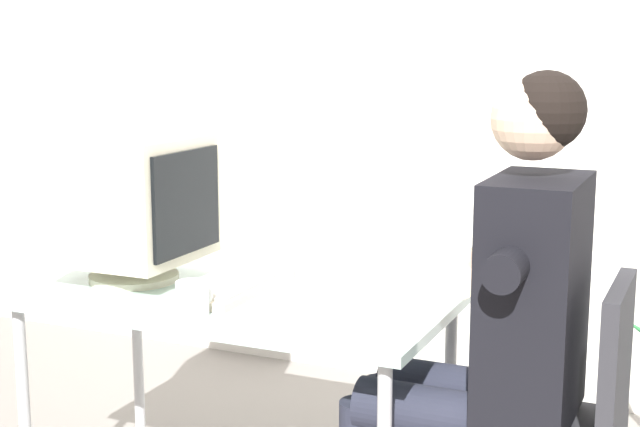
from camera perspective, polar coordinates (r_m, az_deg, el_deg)
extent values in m
cube|color=silver|center=(3.79, 9.40, 11.46)|extent=(8.00, 0.10, 3.00)
cylinder|color=#B7B7BC|center=(2.91, -17.76, -11.89)|extent=(0.04, 0.04, 0.69)
cylinder|color=#B7B7BC|center=(3.32, -11.16, -8.75)|extent=(0.04, 0.04, 0.69)
cylinder|color=#B7B7BC|center=(2.86, 7.98, -11.88)|extent=(0.04, 0.04, 0.69)
cube|color=silver|center=(2.70, -5.13, -5.13)|extent=(1.24, 0.69, 0.03)
cylinder|color=beige|center=(2.86, -11.39, -3.86)|extent=(0.27, 0.27, 0.02)
cylinder|color=beige|center=(2.85, -11.42, -3.17)|extent=(0.06, 0.06, 0.05)
cube|color=beige|center=(2.81, -11.57, 0.96)|extent=(0.38, 0.40, 0.37)
cube|color=black|center=(2.70, -8.22, 0.70)|extent=(0.01, 0.34, 0.30)
cube|color=beige|center=(2.69, -4.92, -4.55)|extent=(0.15, 0.44, 0.02)
cube|color=beige|center=(2.69, -4.92, -4.22)|extent=(0.12, 0.40, 0.01)
cube|color=#2D2D33|center=(2.37, 17.79, -8.71)|extent=(0.04, 0.37, 0.38)
cube|color=black|center=(2.36, 13.04, -5.18)|extent=(0.22, 0.38, 0.61)
sphere|color=beige|center=(2.28, 13.01, 5.72)|extent=(0.20, 0.20, 0.20)
sphere|color=black|center=(2.28, 13.77, 6.18)|extent=(0.19, 0.19, 0.19)
cylinder|color=#262838|center=(2.42, 7.26, -12.21)|extent=(0.42, 0.14, 0.14)
cylinder|color=#262838|center=(2.58, 8.45, -10.77)|extent=(0.42, 0.14, 0.14)
cylinder|color=black|center=(2.12, 11.48, -3.34)|extent=(0.09, 0.14, 0.09)
cylinder|color=black|center=(2.54, 13.68, -1.15)|extent=(0.09, 0.14, 0.09)
cylinder|color=beige|center=(2.37, 9.79, -3.09)|extent=(0.09, 0.38, 0.09)
cylinder|color=white|center=(2.46, -7.88, -5.23)|extent=(0.09, 0.09, 0.09)
torus|color=white|center=(2.50, -7.28, -4.96)|extent=(0.06, 0.01, 0.06)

